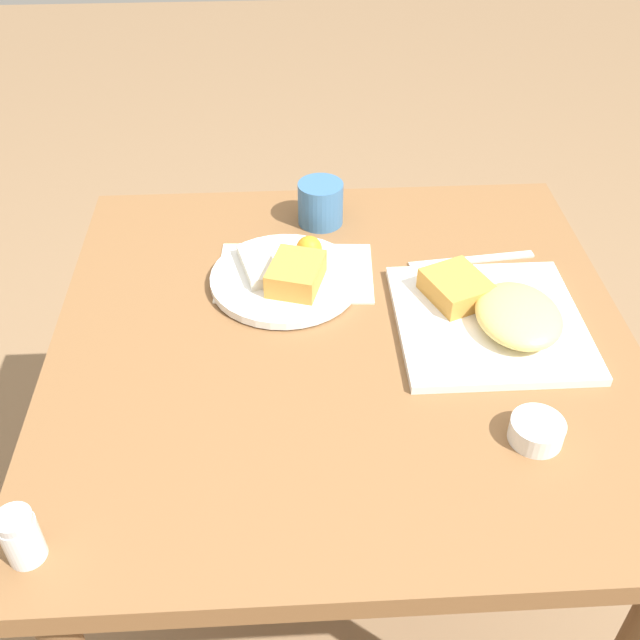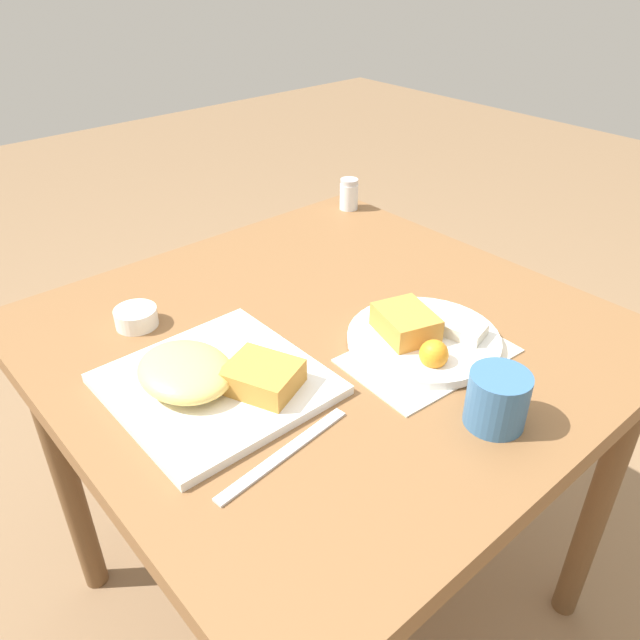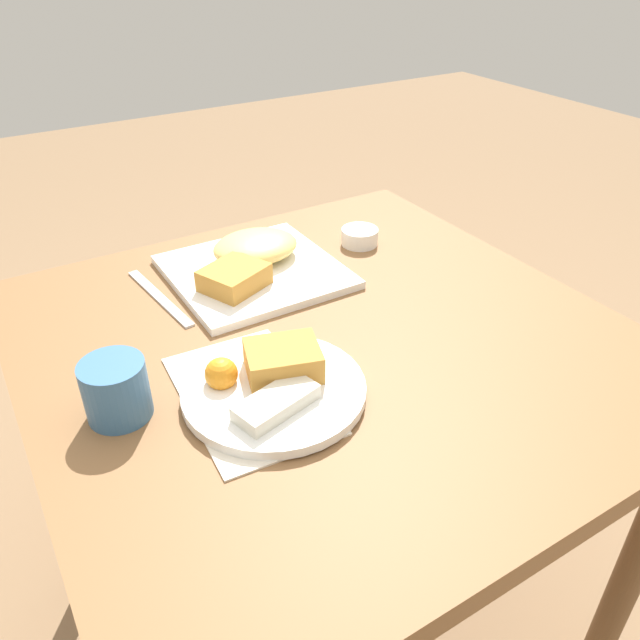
{
  "view_description": "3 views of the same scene",
  "coord_description": "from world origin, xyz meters",
  "views": [
    {
      "loc": [
        -0.85,
        0.08,
        1.46
      ],
      "look_at": [
        0.01,
        0.03,
        0.74
      ],
      "focal_mm": 42.0,
      "sensor_mm": 36.0,
      "label": 1
    },
    {
      "loc": [
        0.64,
        -0.58,
        1.28
      ],
      "look_at": [
        0.01,
        -0.03,
        0.75
      ],
      "focal_mm": 35.0,
      "sensor_mm": 36.0,
      "label": 2
    },
    {
      "loc": [
        0.41,
        0.66,
        1.25
      ],
      "look_at": [
        0.02,
        0.02,
        0.76
      ],
      "focal_mm": 35.0,
      "sensor_mm": 36.0,
      "label": 3
    }
  ],
  "objects": [
    {
      "name": "ground_plane",
      "position": [
        0.0,
        0.0,
        0.0
      ],
      "size": [
        8.0,
        8.0,
        0.0
      ],
      "primitive_type": "plane",
      "color": "#846647"
    },
    {
      "name": "dining_table",
      "position": [
        0.0,
        0.0,
        0.63
      ],
      "size": [
        0.87,
        0.88,
        0.72
      ],
      "color": "brown",
      "rests_on": "ground_plane"
    },
    {
      "name": "menu_card",
      "position": [
        0.16,
        0.07,
        0.72
      ],
      "size": [
        0.18,
        0.27,
        0.0
      ],
      "rotation": [
        0.0,
        0.0,
        -0.06
      ],
      "color": "beige",
      "rests_on": "dining_table"
    },
    {
      "name": "plate_square_near",
      "position": [
        0.01,
        -0.23,
        0.74
      ],
      "size": [
        0.28,
        0.28,
        0.06
      ],
      "color": "white",
      "rests_on": "dining_table"
    },
    {
      "name": "plate_oval_far",
      "position": [
        0.13,
        0.08,
        0.74
      ],
      "size": [
        0.24,
        0.24,
        0.05
      ],
      "color": "white",
      "rests_on": "menu_card"
    },
    {
      "name": "sauce_ramekin",
      "position": [
        -0.22,
        -0.23,
        0.73
      ],
      "size": [
        0.07,
        0.07,
        0.03
      ],
      "color": "white",
      "rests_on": "dining_table"
    },
    {
      "name": "butter_knife",
      "position": [
        0.18,
        -0.23,
        0.72
      ],
      "size": [
        0.04,
        0.22,
        0.0
      ],
      "rotation": [
        0.0,
        0.0,
        1.68
      ],
      "color": "silver",
      "rests_on": "dining_table"
    },
    {
      "name": "coffee_mug",
      "position": [
        0.32,
        0.02,
        0.76
      ],
      "size": [
        0.08,
        0.08,
        0.08
      ],
      "color": "#386693",
      "rests_on": "dining_table"
    }
  ]
}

